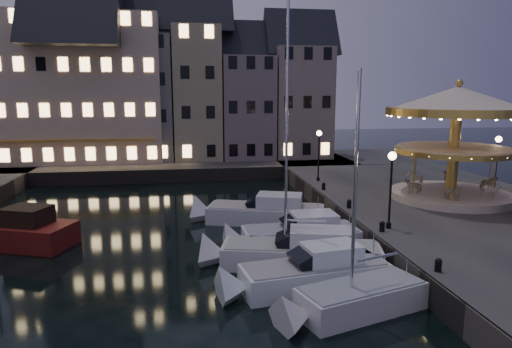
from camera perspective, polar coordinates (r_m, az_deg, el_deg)
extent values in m
plane|color=black|center=(23.33, 0.53, -11.33)|extent=(160.00, 160.00, 0.00)
cube|color=#474442|center=(33.45, 23.22, -4.31)|extent=(16.00, 56.00, 1.30)
cube|color=#474442|center=(50.25, -13.70, 0.88)|extent=(44.00, 12.00, 1.30)
cube|color=#47423A|center=(30.06, 10.09, -5.21)|extent=(0.15, 44.00, 1.30)
cube|color=#47423A|center=(44.20, -11.78, -0.30)|extent=(48.00, 0.15, 1.30)
cylinder|color=black|center=(25.82, 16.24, -6.20)|extent=(0.28, 0.28, 0.30)
cylinder|color=black|center=(25.39, 16.44, -2.41)|extent=(0.12, 0.12, 3.80)
sphere|color=#FFD18C|center=(25.04, 16.68, 2.18)|extent=(0.44, 0.44, 0.44)
cylinder|color=black|center=(38.13, 7.77, -0.62)|extent=(0.28, 0.28, 0.30)
cylinder|color=black|center=(37.84, 7.83, 1.98)|extent=(0.12, 0.12, 3.80)
sphere|color=#FFD18C|center=(37.61, 7.91, 5.08)|extent=(0.44, 0.44, 0.44)
cylinder|color=black|center=(37.39, 27.58, -1.92)|extent=(0.28, 0.28, 0.30)
cylinder|color=black|center=(37.10, 27.80, 0.72)|extent=(0.12, 0.12, 3.80)
sphere|color=#FFD18C|center=(36.86, 28.07, 3.87)|extent=(0.44, 0.44, 0.44)
cylinder|color=black|center=(20.51, 21.81, -10.71)|extent=(0.28, 0.28, 0.40)
sphere|color=black|center=(20.44, 21.85, -10.13)|extent=(0.30, 0.30, 0.30)
cylinder|color=black|center=(25.13, 15.47, -6.50)|extent=(0.28, 0.28, 0.40)
sphere|color=black|center=(25.07, 15.50, -6.02)|extent=(0.30, 0.30, 0.30)
cylinder|color=black|center=(29.59, 11.55, -3.80)|extent=(0.28, 0.28, 0.40)
sphere|color=black|center=(29.54, 11.57, -3.39)|extent=(0.30, 0.30, 0.30)
cylinder|color=black|center=(34.67, 8.44, -1.64)|extent=(0.28, 0.28, 0.40)
sphere|color=black|center=(34.62, 8.45, -1.29)|extent=(0.30, 0.30, 0.30)
cube|color=gray|center=(53.88, -26.17, 7.32)|extent=(5.00, 8.00, 11.00)
cube|color=gray|center=(52.50, -20.48, 8.22)|extent=(5.60, 8.00, 12.00)
cube|color=slate|center=(51.62, -13.85, 9.10)|extent=(6.20, 8.00, 13.00)
cube|color=#9C9172|center=(51.43, -7.39, 9.86)|extent=(5.00, 8.00, 14.00)
cube|color=slate|center=(51.87, -1.26, 8.29)|extent=(5.60, 8.00, 11.00)
cube|color=gray|center=(52.97, 5.32, 8.83)|extent=(6.20, 8.00, 12.00)
cube|color=beige|center=(52.48, -20.53, 9.86)|extent=(16.00, 9.00, 15.00)
cube|color=silver|center=(19.10, 13.01, -15.22)|extent=(5.52, 3.45, 1.30)
cube|color=gray|center=(18.83, 13.09, -13.38)|extent=(5.23, 3.22, 0.10)
cylinder|color=silver|center=(17.22, 12.36, 0.10)|extent=(0.14, 0.14, 9.04)
cube|color=white|center=(20.82, 7.31, -12.82)|extent=(6.74, 3.11, 1.30)
cube|color=gray|center=(20.57, 7.35, -11.10)|extent=(6.40, 2.89, 0.10)
cube|color=white|center=(20.74, 9.37, -9.71)|extent=(2.68, 1.97, 0.80)
cube|color=black|center=(20.25, 6.01, -10.42)|extent=(1.33, 1.66, 0.91)
cube|color=silver|center=(23.14, 5.63, -10.37)|extent=(8.13, 4.13, 1.30)
cube|color=#939891|center=(22.92, 5.66, -8.80)|extent=(7.70, 3.86, 0.10)
cube|color=silver|center=(22.81, 8.05, -7.81)|extent=(3.30, 2.40, 0.80)
cube|color=black|center=(22.82, 4.09, -7.99)|extent=(1.65, 1.88, 0.99)
cylinder|color=silver|center=(21.79, 3.84, 4.35)|extent=(0.14, 0.14, 10.50)
cube|color=silver|center=(25.78, 5.56, -8.18)|extent=(6.41, 2.60, 1.30)
cube|color=gray|center=(25.58, 5.59, -6.76)|extent=(6.09, 2.39, 0.10)
cube|color=silver|center=(25.66, 7.25, -5.73)|extent=(2.46, 1.89, 0.80)
cube|color=black|center=(25.35, 4.49, -6.12)|extent=(1.14, 1.73, 0.90)
cube|color=silver|center=(30.41, 1.22, -5.26)|extent=(8.03, 4.71, 1.30)
cube|color=gray|center=(30.24, 1.22, -4.03)|extent=(7.60, 4.40, 0.10)
cube|color=silver|center=(30.04, 2.95, -3.30)|extent=(3.33, 2.68, 0.80)
cube|color=black|center=(30.25, 0.08, -3.38)|extent=(1.74, 2.08, 0.98)
cube|color=maroon|center=(29.81, -28.76, -6.68)|extent=(8.24, 5.35, 1.50)
cube|color=black|center=(28.55, -26.69, -4.71)|extent=(2.81, 2.57, 1.04)
cylinder|color=beige|center=(34.16, 23.13, -2.46)|extent=(8.05, 8.05, 0.50)
cylinder|color=gold|center=(33.63, 23.53, 3.15)|extent=(0.70, 0.70, 6.23)
cylinder|color=beige|center=(33.64, 23.52, 2.98)|extent=(7.44, 7.44, 0.18)
cylinder|color=gold|center=(33.66, 23.50, 2.68)|extent=(7.72, 7.72, 0.35)
cone|color=beige|center=(33.43, 23.93, 8.63)|extent=(9.25, 9.25, 1.61)
cylinder|color=gold|center=(33.46, 23.82, 7.17)|extent=(9.25, 9.25, 0.50)
sphere|color=gold|center=(33.44, 24.05, 10.35)|extent=(0.50, 0.50, 0.50)
imported|color=beige|center=(36.17, 26.16, -0.80)|extent=(1.68, 1.21, 1.01)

